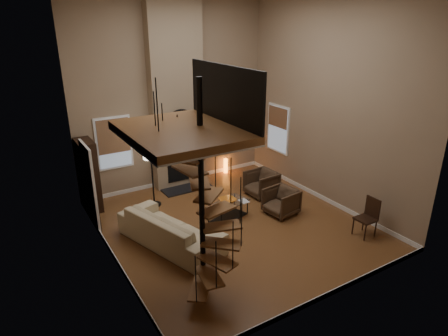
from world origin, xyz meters
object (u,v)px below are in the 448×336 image
hutch (88,176)px  armchair_near (263,183)px  armchair_far (283,201)px  accent_lamp (226,166)px  coffee_table (228,209)px  sofa (170,229)px  side_chair (368,215)px  floor_lamp (151,157)px

hutch → armchair_near: 4.89m
armchair_far → accent_lamp: size_ratio=1.63×
armchair_near → coffee_table: size_ratio=0.66×
hutch → sofa: 3.04m
hutch → armchair_near: hutch is taller
sofa → armchair_near: size_ratio=3.22×
armchair_near → armchair_far: armchair_near is taller
hutch → armchair_near: size_ratio=2.38×
accent_lamp → coffee_table: bearing=-120.2°
hutch → coffee_table: hutch is taller
armchair_far → side_chair: side_chair is taller
armchair_far → sofa: bearing=-99.9°
armchair_far → accent_lamp: (0.22, 3.26, -0.10)m
sofa → floor_lamp: (0.44, 2.08, 1.02)m
armchair_near → side_chair: side_chair is taller
sofa → armchair_far: sofa is taller
sofa → side_chair: size_ratio=2.83×
hutch → coffee_table: 3.84m
accent_lamp → sofa: bearing=-137.7°
sofa → accent_lamp: 4.61m
armchair_far → accent_lamp: armchair_far is taller
coffee_table → floor_lamp: bearing=127.6°
floor_lamp → side_chair: 5.66m
sofa → floor_lamp: size_ratio=1.52×
accent_lamp → side_chair: size_ratio=0.51×
hutch → sofa: size_ratio=0.74×
sofa → side_chair: (4.19, -2.07, 0.13)m
side_chair → armchair_near: bearing=103.0°
hutch → armchair_far: bearing=-34.6°
armchair_near → coffee_table: 1.84m
armchair_near → floor_lamp: size_ratio=0.47×
hutch → floor_lamp: (1.52, -0.71, 0.46)m
hutch → accent_lamp: hutch is taller
accent_lamp → armchair_far: bearing=-93.8°
coffee_table → armchair_far: bearing=-18.9°
armchair_near → armchair_far: 1.26m
hutch → armchair_far: hutch is taller
coffee_table → accent_lamp: accent_lamp is taller
armchair_far → coffee_table: (-1.40, 0.48, -0.07)m
sofa → armchair_far: size_ratio=3.38×
hutch → armchair_near: bearing=-20.6°
armchair_far → floor_lamp: (-2.75, 2.23, 1.06)m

